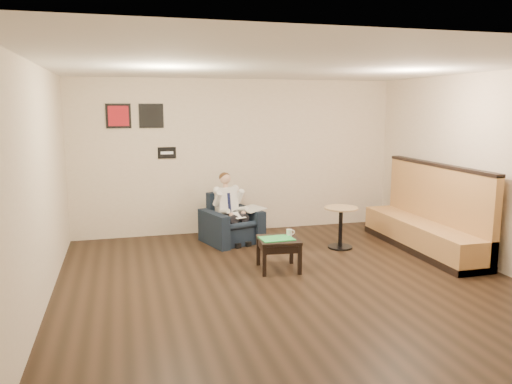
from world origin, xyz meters
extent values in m
plane|color=black|center=(0.00, 0.00, 0.00)|extent=(6.00, 6.00, 0.00)
cube|color=beige|center=(0.00, 3.00, 1.40)|extent=(6.00, 0.02, 2.80)
cube|color=beige|center=(0.00, -3.00, 1.40)|extent=(6.00, 0.02, 2.80)
cube|color=beige|center=(-3.00, 0.00, 1.40)|extent=(0.02, 6.00, 2.80)
cube|color=beige|center=(3.00, 0.00, 1.40)|extent=(0.02, 6.00, 2.80)
cube|color=white|center=(0.00, 0.00, 2.80)|extent=(6.00, 6.00, 0.02)
cube|color=black|center=(-1.30, 2.98, 1.50)|extent=(0.32, 0.02, 0.20)
cube|color=#B31620|center=(-2.10, 2.98, 2.15)|extent=(0.42, 0.03, 0.42)
cube|color=black|center=(-1.55, 2.98, 2.15)|extent=(0.42, 0.03, 0.42)
cube|color=black|center=(-0.31, 2.21, 0.42)|extent=(1.08, 1.08, 0.83)
cube|color=white|center=(-0.25, 2.02, 0.51)|extent=(0.28, 0.32, 0.01)
cube|color=silver|center=(0.05, 2.23, 0.57)|extent=(0.50, 0.55, 0.01)
cube|color=black|center=(0.02, 0.60, 0.23)|extent=(0.62, 0.62, 0.46)
cube|color=#29CE56|center=(-0.01, 0.58, 0.47)|extent=(0.47, 0.34, 0.01)
cylinder|color=white|center=(0.22, 0.70, 0.51)|extent=(0.09, 0.09, 0.10)
cube|color=black|center=(0.09, 0.75, 0.46)|extent=(0.16, 0.11, 0.01)
cube|color=#B17D44|center=(2.59, 0.95, 0.69)|extent=(0.64, 2.70, 1.38)
cylinder|color=tan|center=(1.35, 1.40, 0.34)|extent=(0.73, 0.73, 0.68)
camera|label=1|loc=(-2.08, -5.94, 2.31)|focal=35.00mm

